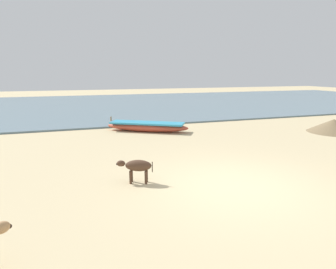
% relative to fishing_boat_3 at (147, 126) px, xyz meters
% --- Properties ---
extents(ground, '(80.00, 80.00, 0.00)m').
position_rel_fishing_boat_3_xyz_m(ground, '(0.24, -7.00, -0.22)').
color(ground, '#CCB789').
extents(sea_water, '(60.00, 20.00, 0.08)m').
position_rel_fishing_boat_3_xyz_m(sea_water, '(0.24, 11.30, -0.18)').
color(sea_water, slate).
rests_on(sea_water, ground).
extents(fishing_boat_3, '(3.57, 2.62, 0.60)m').
position_rel_fishing_boat_3_xyz_m(fishing_boat_3, '(0.00, 0.00, 0.00)').
color(fishing_boat_3, '#B74733').
rests_on(fishing_boat_3, ground).
extents(calf_far_dark, '(0.83, 0.48, 0.56)m').
position_rel_fishing_boat_3_xyz_m(calf_far_dark, '(-1.83, -5.99, 0.18)').
color(calf_far_dark, '#4C3323').
rests_on(calf_far_dark, ground).
extents(debris_pile_0, '(2.38, 2.38, 0.57)m').
position_rel_fishing_boat_3_xyz_m(debris_pile_0, '(7.60, -2.81, 0.06)').
color(debris_pile_0, '#7A6647').
rests_on(debris_pile_0, ground).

